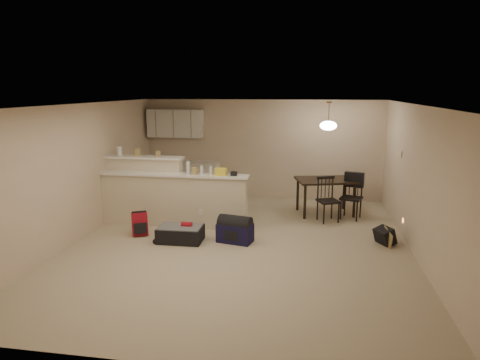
% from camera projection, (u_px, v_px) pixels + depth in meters
% --- Properties ---
extents(room, '(7.00, 7.02, 2.50)m').
position_uv_depth(room, '(239.00, 177.00, 7.46)').
color(room, tan).
rests_on(room, ground).
extents(breakfast_bar, '(3.08, 0.58, 1.39)m').
position_uv_depth(breakfast_bar, '(163.00, 195.00, 8.82)').
color(breakfast_bar, beige).
rests_on(breakfast_bar, ground).
extents(upper_cabinets, '(1.40, 0.34, 0.70)m').
position_uv_depth(upper_cabinets, '(175.00, 123.00, 10.87)').
color(upper_cabinets, white).
rests_on(upper_cabinets, room).
extents(kitchen_counter, '(1.80, 0.60, 0.90)m').
position_uv_depth(kitchen_counter, '(183.00, 180.00, 11.02)').
color(kitchen_counter, white).
rests_on(kitchen_counter, ground).
extents(thermostat, '(0.02, 0.12, 0.12)m').
position_uv_depth(thermostat, '(401.00, 154.00, 8.43)').
color(thermostat, beige).
rests_on(thermostat, room).
extents(jar, '(0.10, 0.10, 0.20)m').
position_uv_depth(jar, '(120.00, 151.00, 8.92)').
color(jar, silver).
rests_on(jar, breakfast_bar).
extents(cereal_box, '(0.10, 0.07, 0.16)m').
position_uv_depth(cereal_box, '(138.00, 152.00, 8.86)').
color(cereal_box, '#A58A55').
rests_on(cereal_box, breakfast_bar).
extents(small_box, '(0.08, 0.06, 0.12)m').
position_uv_depth(small_box, '(158.00, 154.00, 8.79)').
color(small_box, '#A58A55').
rests_on(small_box, breakfast_bar).
extents(bottle_a, '(0.07, 0.07, 0.26)m').
position_uv_depth(bottle_a, '(188.00, 168.00, 8.52)').
color(bottle_a, silver).
rests_on(bottle_a, breakfast_bar).
extents(bottle_b, '(0.06, 0.06, 0.18)m').
position_uv_depth(bottle_b, '(202.00, 170.00, 8.48)').
color(bottle_b, silver).
rests_on(bottle_b, breakfast_bar).
extents(bag_lump, '(0.22, 0.18, 0.14)m').
position_uv_depth(bag_lump, '(221.00, 172.00, 8.43)').
color(bag_lump, '#A58A55').
rests_on(bag_lump, breakfast_bar).
extents(pouch, '(0.12, 0.10, 0.08)m').
position_uv_depth(pouch, '(234.00, 174.00, 8.39)').
color(pouch, '#A58A55').
rests_on(pouch, breakfast_bar).
extents(extra_item_x, '(0.06, 0.06, 0.17)m').
position_uv_depth(extra_item_x, '(211.00, 171.00, 8.45)').
color(extra_item_x, silver).
rests_on(extra_item_x, breakfast_bar).
extents(extra_item_y, '(0.10, 0.10, 0.14)m').
position_uv_depth(extra_item_y, '(195.00, 171.00, 8.51)').
color(extra_item_y, '#A58A55').
rests_on(extra_item_y, breakfast_bar).
extents(dining_table, '(1.44, 1.14, 0.79)m').
position_uv_depth(dining_table, '(326.00, 183.00, 9.51)').
color(dining_table, black).
rests_on(dining_table, ground).
extents(pendant_lamp, '(0.36, 0.36, 0.62)m').
position_uv_depth(pendant_lamp, '(328.00, 125.00, 9.24)').
color(pendant_lamp, brown).
rests_on(pendant_lamp, room).
extents(dining_chair_near, '(0.54, 0.53, 0.95)m').
position_uv_depth(dining_chair_near, '(328.00, 200.00, 8.99)').
color(dining_chair_near, black).
rests_on(dining_chair_near, ground).
extents(dining_chair_far, '(0.54, 0.52, 0.97)m').
position_uv_depth(dining_chair_far, '(351.00, 197.00, 9.18)').
color(dining_chair_far, black).
rests_on(dining_chair_far, ground).
extents(suitcase, '(0.82, 0.54, 0.27)m').
position_uv_depth(suitcase, '(181.00, 234.00, 7.89)').
color(suitcase, black).
rests_on(suitcase, ground).
extents(red_backpack, '(0.34, 0.29, 0.44)m').
position_uv_depth(red_backpack, '(140.00, 224.00, 8.20)').
color(red_backpack, maroon).
rests_on(red_backpack, ground).
extents(navy_duffel, '(0.69, 0.47, 0.34)m').
position_uv_depth(navy_duffel, '(235.00, 233.00, 7.85)').
color(navy_duffel, '#141137').
rests_on(navy_duffel, ground).
extents(black_daypack, '(0.37, 0.41, 0.30)m').
position_uv_depth(black_daypack, '(385.00, 236.00, 7.74)').
color(black_daypack, black).
rests_on(black_daypack, ground).
extents(cardboard_sheet, '(0.10, 0.38, 0.29)m').
position_uv_depth(cardboard_sheet, '(387.00, 238.00, 7.65)').
color(cardboard_sheet, '#A58A55').
rests_on(cardboard_sheet, ground).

